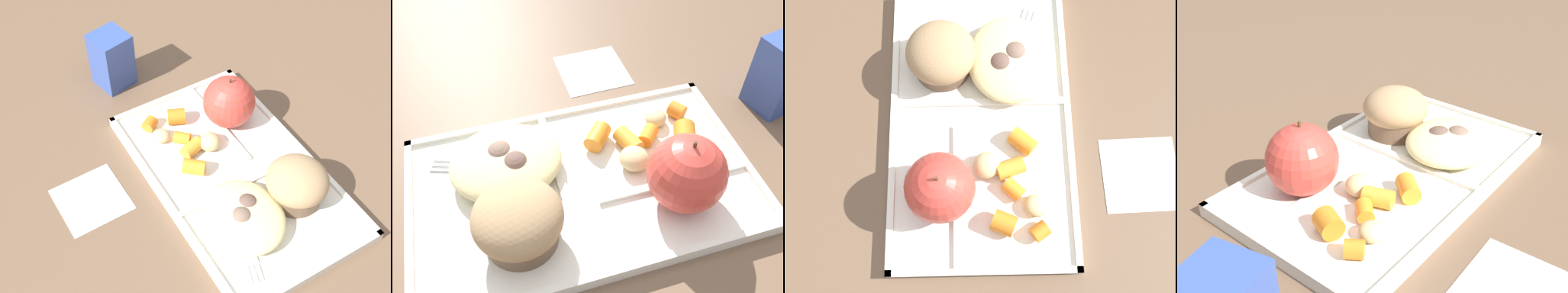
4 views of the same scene
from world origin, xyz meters
The scene contains 16 objects.
ground centered at (0.00, 0.00, 0.00)m, with size 6.00×6.00×0.00m, color brown.
lunch_tray centered at (0.00, 0.00, 0.01)m, with size 0.40×0.24×0.02m.
green_apple centered at (-0.10, 0.05, 0.06)m, with size 0.09×0.09×0.09m.
bran_muffin centered at (0.08, 0.05, 0.04)m, with size 0.09×0.09×0.07m.
carrot_slice_back centered at (-0.15, -0.07, 0.02)m, with size 0.02×0.02×0.02m, color orange.
carrot_slice_near_corner centered at (-0.07, -0.04, 0.02)m, with size 0.02×0.02×0.03m, color orange.
carrot_slice_edge centered at (-0.14, -0.02, 0.03)m, with size 0.03×0.03×0.03m, color orange.
carrot_slice_diagonal centered at (-0.10, -0.04, 0.02)m, with size 0.02×0.02×0.03m, color orange.
carrot_slice_small centered at (-0.03, -0.05, 0.02)m, with size 0.02×0.02×0.03m, color orange.
potato_chunk_wedge centered at (-0.06, -0.01, 0.03)m, with size 0.04×0.03×0.03m, color tan.
potato_chunk_golden centered at (-0.12, -0.07, 0.02)m, with size 0.03×0.03×0.02m, color tan.
egg_noodle_pile centered at (0.08, -0.04, 0.03)m, with size 0.13×0.12×0.03m, color beige.
meatball_front centered at (0.07, -0.03, 0.03)m, with size 0.04×0.04×0.04m, color brown.
meatball_back centered at (0.09, -0.05, 0.03)m, with size 0.04×0.04×0.04m, color #755B4C.
plastic_fork centered at (0.10, -0.05, 0.01)m, with size 0.15×0.06×0.00m.
paper_napkin centered at (-0.07, -0.21, 0.00)m, with size 0.10×0.10×0.00m, color white.
Camera 4 is at (-0.42, -0.31, 0.36)m, focal length 45.48 mm.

